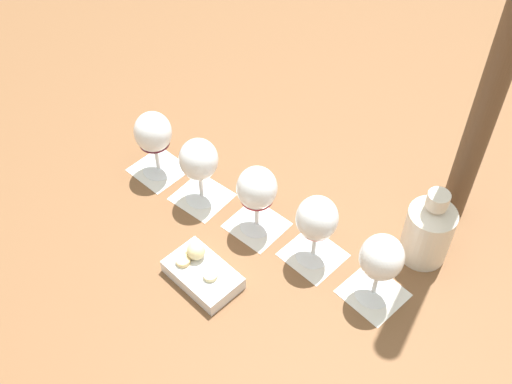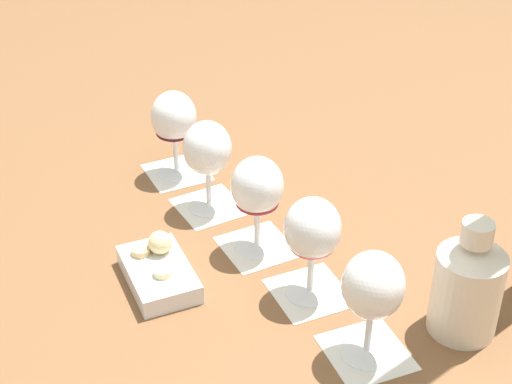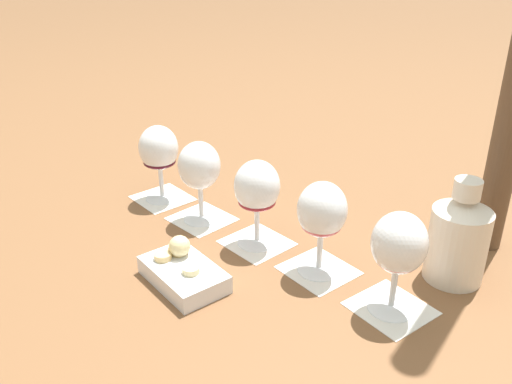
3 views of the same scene
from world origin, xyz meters
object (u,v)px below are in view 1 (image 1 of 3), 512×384
object	(u,v)px
wine_glass_3	(199,162)
ceramic_vase	(429,229)
wine_glass_2	(255,189)
wine_glass_0	(381,260)
wine_glass_1	(317,221)
snack_dish	(202,271)
wine_glass_4	(153,135)

from	to	relation	value
wine_glass_3	ceramic_vase	distance (m)	0.47
wine_glass_2	wine_glass_0	bearing A→B (deg)	-131.18
wine_glass_1	wine_glass_2	distance (m)	0.14
wine_glass_3	snack_dish	world-z (taller)	wine_glass_3
wine_glass_0	wine_glass_3	xyz separation A→B (m)	(0.27, 0.32, 0.00)
snack_dish	wine_glass_4	bearing A→B (deg)	17.33
wine_glass_1	snack_dish	xyz separation A→B (m)	(-0.04, 0.22, -0.09)
wine_glass_4	wine_glass_2	bearing A→B (deg)	-130.05
wine_glass_0	wine_glass_1	xyz separation A→B (m)	(0.10, 0.10, 0.00)
wine_glass_0	ceramic_vase	world-z (taller)	ceramic_vase
ceramic_vase	wine_glass_2	bearing A→B (deg)	73.27
wine_glass_2	ceramic_vase	xyz separation A→B (m)	(-0.10, -0.32, -0.03)
wine_glass_2	wine_glass_3	bearing A→B (deg)	52.65
wine_glass_3	ceramic_vase	bearing A→B (deg)	-112.58
wine_glass_2	ceramic_vase	size ratio (longest dim) A/B	0.91
wine_glass_0	wine_glass_3	world-z (taller)	same
wine_glass_2	ceramic_vase	world-z (taller)	ceramic_vase
wine_glass_0	wine_glass_4	distance (m)	0.54
wine_glass_1	wine_glass_3	distance (m)	0.27
wine_glass_3	wine_glass_2	bearing A→B (deg)	-127.35
wine_glass_0	wine_glass_4	bearing A→B (deg)	49.37
wine_glass_2	wine_glass_3	distance (m)	0.13
wine_glass_1	ceramic_vase	world-z (taller)	ceramic_vase
wine_glass_0	snack_dish	bearing A→B (deg)	79.54
wine_glass_0	wine_glass_2	world-z (taller)	same
wine_glass_1	wine_glass_3	world-z (taller)	same
wine_glass_3	ceramic_vase	world-z (taller)	ceramic_vase
wine_glass_0	wine_glass_4	size ratio (longest dim) A/B	1.00
wine_glass_0	wine_glass_3	size ratio (longest dim) A/B	1.00
wine_glass_0	wine_glass_2	xyz separation A→B (m)	(0.18, 0.21, 0.00)
wine_glass_1	ceramic_vase	distance (m)	0.22
wine_glass_4	wine_glass_3	bearing A→B (deg)	-132.88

